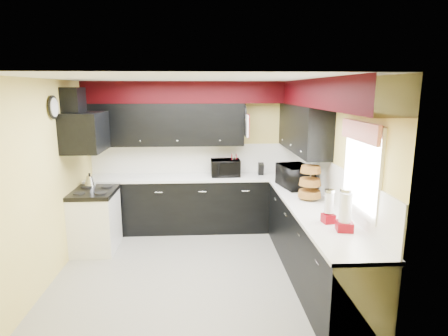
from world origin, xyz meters
name	(u,v)px	position (x,y,z in m)	size (l,w,h in m)	color
ground	(196,269)	(0.00, 0.00, 0.00)	(3.60, 3.60, 0.00)	gray
wall_back	(196,155)	(0.00, 1.80, 1.25)	(3.60, 0.06, 2.50)	#E0C666
wall_right	(333,177)	(1.80, 0.00, 1.25)	(0.06, 3.60, 2.50)	#E0C666
wall_left	(50,181)	(-1.80, 0.00, 1.25)	(0.06, 3.60, 2.50)	#E0C666
ceiling	(192,79)	(0.00, 0.00, 2.50)	(3.60, 3.60, 0.06)	white
cab_back	(197,204)	(0.00, 1.50, 0.45)	(3.60, 0.60, 0.90)	black
cab_right	(314,245)	(1.50, -0.30, 0.45)	(0.60, 3.00, 0.90)	black
counter_back	(196,177)	(0.00, 1.50, 0.92)	(3.62, 0.64, 0.04)	white
counter_right	(315,209)	(1.50, -0.30, 0.92)	(0.64, 3.02, 0.04)	white
splash_back	(196,158)	(0.00, 1.79, 1.19)	(3.60, 0.02, 0.50)	white
splash_right	(332,182)	(1.79, 0.00, 1.19)	(0.02, 3.60, 0.50)	white
upper_back	(166,124)	(-0.50, 1.62, 1.80)	(2.60, 0.35, 0.70)	black
upper_right	(303,128)	(1.62, 0.90, 1.80)	(0.35, 1.80, 0.70)	black
soffit_back	(195,92)	(0.00, 1.62, 2.33)	(3.60, 0.36, 0.35)	black
soffit_right	(328,93)	(1.62, -0.18, 2.33)	(0.36, 3.24, 0.35)	black
stove	(96,222)	(-1.50, 0.75, 0.43)	(0.60, 0.75, 0.86)	white
cooktop	(93,192)	(-1.50, 0.75, 0.89)	(0.62, 0.77, 0.06)	black
hood	(85,132)	(-1.55, 0.75, 1.78)	(0.50, 0.78, 0.55)	black
hood_duct	(73,102)	(-1.68, 0.75, 2.20)	(0.24, 0.40, 0.40)	black
window	(362,169)	(1.79, -0.90, 1.55)	(0.03, 0.86, 0.96)	white
valance	(360,131)	(1.73, -0.90, 1.95)	(0.04, 0.88, 0.20)	red
pan_top	(245,112)	(0.82, 1.55, 2.00)	(0.03, 0.22, 0.40)	black
pan_mid	(246,128)	(0.82, 1.42, 1.75)	(0.03, 0.28, 0.46)	black
pan_low	(244,128)	(0.82, 1.68, 1.72)	(0.03, 0.24, 0.42)	black
cut_board	(247,126)	(0.83, 1.30, 1.80)	(0.03, 0.26, 0.35)	white
baskets	(310,182)	(1.52, 0.05, 1.18)	(0.27, 0.27, 0.50)	brown
clock	(53,107)	(-1.77, 0.25, 2.15)	(0.03, 0.30, 0.30)	black
deco_plate	(346,100)	(1.77, -0.35, 2.25)	(0.03, 0.24, 0.24)	white
toaster_oven	(225,168)	(0.49, 1.49, 1.08)	(0.48, 0.40, 0.28)	black
microwave	(296,176)	(1.49, 0.69, 1.10)	(0.60, 0.40, 0.33)	black
utensil_crock	(234,172)	(0.63, 1.46, 1.02)	(0.14, 0.14, 0.15)	white
knife_block	(261,169)	(1.10, 1.54, 1.04)	(0.09, 0.13, 0.20)	black
kettle	(90,181)	(-1.62, 1.01, 1.00)	(0.17, 0.17, 0.16)	#A9A9AD
dispenser_a	(329,208)	(1.47, -0.84, 1.11)	(0.12, 0.12, 0.33)	#580705
dispenser_b	(345,211)	(1.56, -1.08, 1.16)	(0.16, 0.16, 0.43)	#5B0D09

